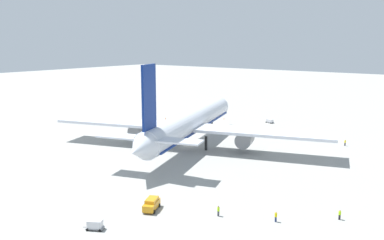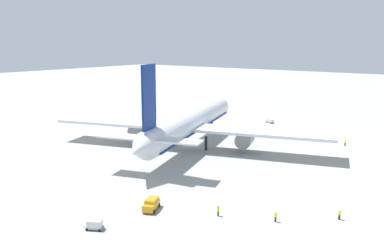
# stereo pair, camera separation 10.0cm
# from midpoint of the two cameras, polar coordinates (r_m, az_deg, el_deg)

# --- Properties ---
(ground_plane) EXTENTS (600.00, 600.00, 0.00)m
(ground_plane) POSITION_cam_midpoint_polar(r_m,az_deg,el_deg) (112.66, -0.10, -3.59)
(ground_plane) COLOR #9E9E99
(airliner) EXTENTS (66.27, 73.95, 23.36)m
(airliner) POSITION_cam_midpoint_polar(r_m,az_deg,el_deg) (109.97, -0.29, -0.46)
(airliner) COLOR silver
(airliner) RESTS_ON ground
(service_van) EXTENTS (4.73, 3.47, 1.97)m
(service_van) POSITION_cam_midpoint_polar(r_m,az_deg,el_deg) (71.25, -5.58, -11.42)
(service_van) COLOR orange
(service_van) RESTS_ON ground
(baggage_cart_1) EXTENTS (2.13, 3.45, 1.29)m
(baggage_cart_1) POSITION_cam_midpoint_polar(r_m,az_deg,el_deg) (146.85, 10.69, -0.12)
(baggage_cart_1) COLOR gray
(baggage_cart_1) RESTS_ON ground
(baggage_cart_2) EXTENTS (2.47, 3.14, 1.48)m
(baggage_cart_2) POSITION_cam_midpoint_polar(r_m,az_deg,el_deg) (65.81, -13.20, -13.81)
(baggage_cart_2) COLOR gray
(baggage_cart_2) RESTS_ON ground
(ground_worker_0) EXTENTS (0.47, 0.47, 1.75)m
(ground_worker_0) POSITION_cam_midpoint_polar(r_m,az_deg,el_deg) (68.71, 3.66, -12.38)
(ground_worker_0) COLOR #3F3F47
(ground_worker_0) RESTS_ON ground
(ground_worker_1) EXTENTS (0.55, 0.55, 1.65)m
(ground_worker_1) POSITION_cam_midpoint_polar(r_m,az_deg,el_deg) (71.33, 19.67, -12.17)
(ground_worker_1) COLOR black
(ground_worker_1) RESTS_ON ground
(ground_worker_3) EXTENTS (0.56, 0.56, 1.75)m
(ground_worker_3) POSITION_cam_midpoint_polar(r_m,az_deg,el_deg) (119.99, 20.35, -2.95)
(ground_worker_3) COLOR black
(ground_worker_3) RESTS_ON ground
(ground_worker_5) EXTENTS (0.42, 0.42, 1.70)m
(ground_worker_5) POSITION_cam_midpoint_polar(r_m,az_deg,el_deg) (67.88, 11.47, -12.91)
(ground_worker_5) COLOR navy
(ground_worker_5) RESTS_ON ground
(traffic_cone_0) EXTENTS (0.36, 0.36, 0.55)m
(traffic_cone_0) POSITION_cam_midpoint_polar(r_m,az_deg,el_deg) (151.40, 4.45, 0.19)
(traffic_cone_0) COLOR orange
(traffic_cone_0) RESTS_ON ground
(traffic_cone_1) EXTENTS (0.36, 0.36, 0.55)m
(traffic_cone_1) POSITION_cam_midpoint_polar(r_m,az_deg,el_deg) (151.98, -3.64, 0.24)
(traffic_cone_1) COLOR orange
(traffic_cone_1) RESTS_ON ground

